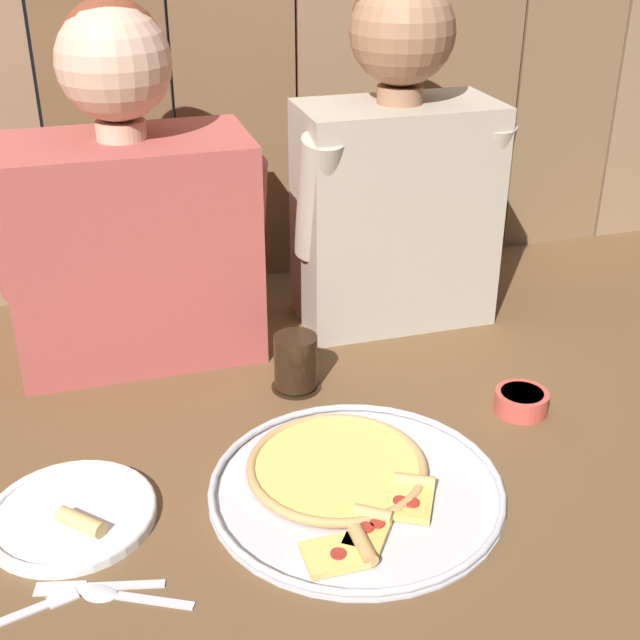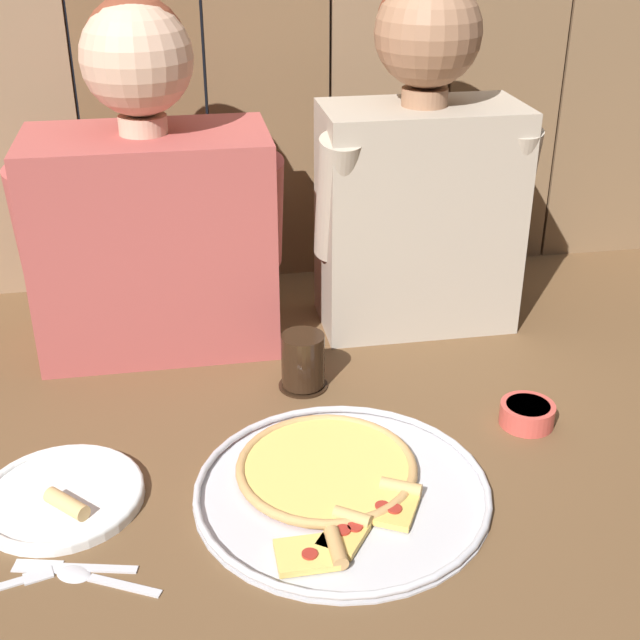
# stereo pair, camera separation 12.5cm
# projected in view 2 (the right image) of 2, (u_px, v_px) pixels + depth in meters

# --- Properties ---
(ground_plane) EXTENTS (3.20, 3.20, 0.00)m
(ground_plane) POSITION_uv_depth(u_px,v_px,m) (331.00, 460.00, 1.25)
(ground_plane) COLOR brown
(pizza_tray) EXTENTS (0.41, 0.41, 0.03)m
(pizza_tray) POSITION_uv_depth(u_px,v_px,m) (338.00, 483.00, 1.19)
(pizza_tray) COLOR silver
(pizza_tray) RESTS_ON ground
(dinner_plate) EXTENTS (0.22, 0.22, 0.03)m
(dinner_plate) POSITION_uv_depth(u_px,v_px,m) (62.00, 496.00, 1.16)
(dinner_plate) COLOR white
(dinner_plate) RESTS_ON ground
(drinking_glass) EXTENTS (0.08, 0.08, 0.10)m
(drinking_glass) POSITION_uv_depth(u_px,v_px,m) (303.00, 362.00, 1.41)
(drinking_glass) COLOR black
(drinking_glass) RESTS_ON ground
(dipping_bowl) EXTENTS (0.08, 0.08, 0.03)m
(dipping_bowl) POSITION_uv_depth(u_px,v_px,m) (527.00, 413.00, 1.33)
(dipping_bowl) COLOR #CC4C42
(dipping_bowl) RESTS_ON ground
(table_fork) EXTENTS (0.13, 0.05, 0.01)m
(table_fork) POSITION_uv_depth(u_px,v_px,m) (4.00, 585.00, 1.02)
(table_fork) COLOR silver
(table_fork) RESTS_ON ground
(table_knife) EXTENTS (0.15, 0.05, 0.01)m
(table_knife) POSITION_uv_depth(u_px,v_px,m) (74.00, 567.00, 1.05)
(table_knife) COLOR silver
(table_knife) RESTS_ON ground
(table_spoon) EXTENTS (0.13, 0.08, 0.01)m
(table_spoon) POSITION_uv_depth(u_px,v_px,m) (90.00, 576.00, 1.04)
(table_spoon) COLOR silver
(table_spoon) RESTS_ON ground
(diner_left) EXTENTS (0.45, 0.23, 0.60)m
(diner_left) POSITION_uv_depth(u_px,v_px,m) (150.00, 204.00, 1.46)
(diner_left) COLOR #AD4C47
(diner_left) RESTS_ON ground
(diner_right) EXTENTS (0.39, 0.20, 0.63)m
(diner_right) POSITION_uv_depth(u_px,v_px,m) (421.00, 171.00, 1.52)
(diner_right) COLOR #B2A38E
(diner_right) RESTS_ON ground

